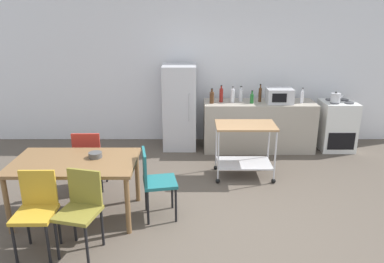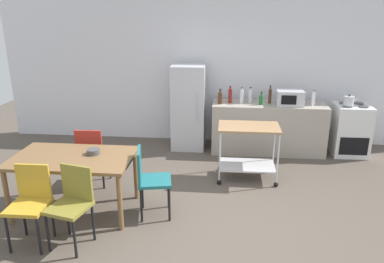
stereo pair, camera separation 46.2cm
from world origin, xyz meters
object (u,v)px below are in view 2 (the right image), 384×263
Objects in this scene: bottle_soy_sauce at (220,98)px; kitchen_cart at (248,143)px; fruit_bowl at (93,152)px; bottle_vinegar at (261,100)px; dining_table at (73,162)px; bottle_sesame_oil at (313,99)px; bottle_hot_sauce at (230,96)px; kettle at (349,101)px; microwave at (290,98)px; chair_olive at (72,201)px; chair_teal at (149,177)px; bottle_olive_oil at (250,96)px; stove_oven at (350,130)px; chair_red at (92,152)px; chair_mustard at (30,200)px; bottle_soda at (242,96)px; bottle_wine at (270,96)px; refrigerator at (189,107)px.

kitchen_cart is at bearing -67.78° from bottle_soy_sauce.
fruit_bowl is at bearing -151.89° from kitchen_cart.
dining_table is at bearing -137.41° from bottle_vinegar.
bottle_sesame_oil is (0.90, 0.03, 0.02)m from bottle_vinegar.
bottle_sesame_oil is (1.44, -0.07, -0.02)m from bottle_hot_sauce.
bottle_vinegar is 3.15m from fruit_bowl.
microwave is at bearing 179.04° from kettle.
bottle_soy_sauce is 0.58× the size of microwave.
chair_olive is 2.91× the size of bottle_hot_sauce.
chair_teal is 3.40m from bottle_sesame_oil.
chair_teal is 2.87m from bottle_olive_oil.
stove_oven is at bearing 30.35° from dining_table.
kitchen_cart reaches higher than fruit_bowl.
dining_table is 6.26× the size of kettle.
chair_olive is 3.26× the size of bottle_olive_oil.
bottle_soy_sauce is at bearing 52.15° from dining_table.
bottle_olive_oil is 1.08m from bottle_sesame_oil.
chair_teal is 1.00× the size of chair_red.
kitchen_cart is (2.23, 1.17, -0.10)m from dining_table.
chair_red is at bearing -157.95° from stove_oven.
microwave is at bearing 42.67° from chair_mustard.
chair_olive is at bearing -126.89° from bottle_vinegar.
bottle_soy_sauce is (1.52, 2.98, 0.49)m from chair_olive.
dining_table is 3.40m from bottle_vinegar.
chair_teal is 2.50m from bottle_soy_sauce.
bottle_soda is at bearing 178.13° from kettle.
bottle_soy_sauce is 1.12× the size of kettle.
bottle_hot_sauce reaches higher than chair_mustard.
bottle_soda is (2.36, 3.07, 0.51)m from chair_mustard.
bottle_soda is 1.24× the size of bottle_vinegar.
bottle_vinegar is 0.21m from bottle_wine.
kettle is (1.75, 1.13, 0.43)m from kitchen_cart.
microwave is (2.73, 3.01, 0.51)m from chair_olive.
chair_mustard is 0.96m from fruit_bowl.
bottle_wine is 1.18× the size of bottle_sesame_oil.
bottle_wine is at bearing 172.56° from bottle_sesame_oil.
bottle_hot_sauce is at bearing 177.62° from kettle.
kitchen_cart is at bearing -147.10° from kettle.
chair_olive is 4.37m from bottle_sesame_oil.
stove_oven reaches higher than chair_mustard.
bottle_wine reaches higher than kitchen_cart.
chair_mustard is (-0.46, -0.02, 0.00)m from chair_olive.
kettle is at bearing -0.96° from microwave.
chair_red is 4.45m from stove_oven.
bottle_soda is at bearing 49.57° from fruit_bowl.
chair_mustard is at bearing -113.80° from refrigerator.
dining_table is 3.39m from bottle_olive_oil.
fruit_bowl is (-0.02, 0.79, 0.27)m from chair_olive.
kettle reaches higher than kitchen_cart.
chair_red is 2.91× the size of bottle_hot_sauce.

